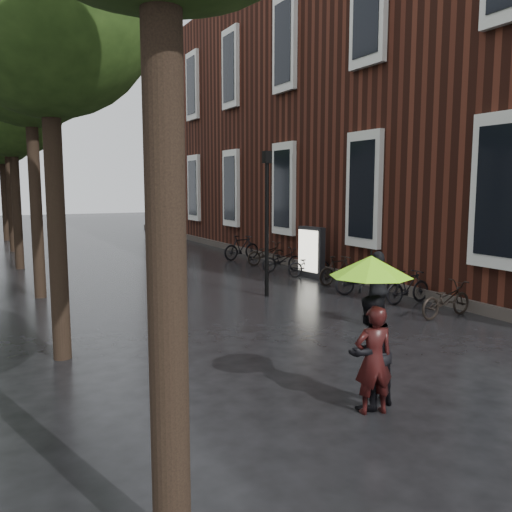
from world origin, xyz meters
TOP-DOWN VIEW (x-y plane):
  - brick_building at (10.47, 19.46)m, footprint 10.20×33.20m
  - street_trees at (-3.99, 15.91)m, footprint 4.33×34.03m
  - person_burgundy at (-0.61, 2.55)m, footprint 0.62×0.49m
  - person_black at (-0.53, 2.74)m, footprint 0.90×0.77m
  - lime_umbrella at (-0.57, 2.71)m, footprint 1.15×1.15m
  - pedestrian_walking at (2.51, 6.20)m, footprint 1.04×0.54m
  - parked_bicycles at (4.60, 11.93)m, footprint 2.05×12.10m
  - ad_lightbox at (4.73, 12.40)m, footprint 0.27×1.15m
  - lamp_post at (1.86, 10.26)m, footprint 0.21×0.21m
  - cycle_sign at (-3.37, 18.39)m, footprint 0.14×0.49m

SIDE VIEW (x-z plane):
  - parked_bicycles at x=4.60m, z-range -0.07..0.98m
  - person_burgundy at x=-0.61m, z-range 0.00..1.51m
  - person_black at x=-0.53m, z-range 0.00..1.62m
  - pedestrian_walking at x=2.51m, z-range 0.00..1.70m
  - ad_lightbox at x=4.73m, z-range 0.01..1.74m
  - cycle_sign at x=-3.37m, z-range 0.44..3.15m
  - lime_umbrella at x=-0.57m, z-range 1.19..2.87m
  - lamp_post at x=1.86m, z-range 0.44..4.51m
  - brick_building at x=10.47m, z-range -0.01..11.99m
  - street_trees at x=-3.99m, z-range 1.88..10.79m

